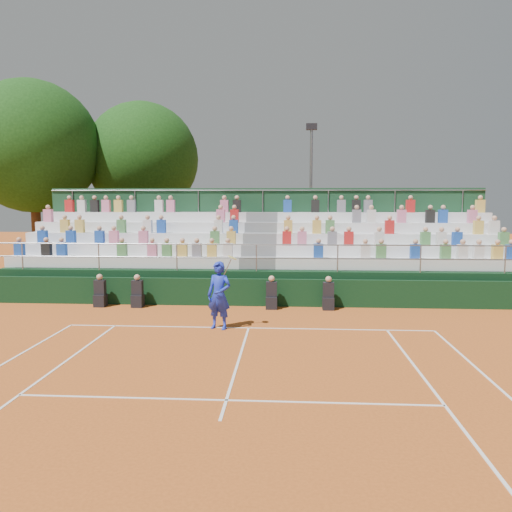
# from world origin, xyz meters

# --- Properties ---
(ground) EXTENTS (90.00, 90.00, 0.00)m
(ground) POSITION_xyz_m (0.00, 0.00, 0.00)
(ground) COLOR #C15B20
(ground) RESTS_ON ground
(courtside_wall) EXTENTS (20.00, 0.15, 1.00)m
(courtside_wall) POSITION_xyz_m (0.00, 3.20, 0.50)
(courtside_wall) COLOR black
(courtside_wall) RESTS_ON ground
(line_officials) EXTENTS (8.61, 0.40, 1.19)m
(line_officials) POSITION_xyz_m (-1.66, 2.75, 0.48)
(line_officials) COLOR black
(line_officials) RESTS_ON ground
(grandstand) EXTENTS (20.00, 5.20, 4.40)m
(grandstand) POSITION_xyz_m (0.01, 6.44, 1.08)
(grandstand) COLOR black
(grandstand) RESTS_ON ground
(tennis_player) EXTENTS (0.96, 0.69, 2.22)m
(tennis_player) POSITION_xyz_m (-0.87, -0.12, 1.02)
(tennis_player) COLOR #1A2FC9
(tennis_player) RESTS_ON ground
(tree_west) EXTENTS (7.10, 7.10, 10.27)m
(tree_west) POSITION_xyz_m (-12.63, 11.93, 6.71)
(tree_west) COLOR #3D2716
(tree_west) RESTS_ON ground
(tree_east) EXTENTS (6.60, 6.60, 9.60)m
(tree_east) POSITION_xyz_m (-7.47, 14.87, 6.29)
(tree_east) COLOR #3D2716
(tree_east) RESTS_ON ground
(floodlight_mast) EXTENTS (0.60, 0.25, 8.04)m
(floodlight_mast) POSITION_xyz_m (2.43, 13.43, 4.69)
(floodlight_mast) COLOR gray
(floodlight_mast) RESTS_ON ground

